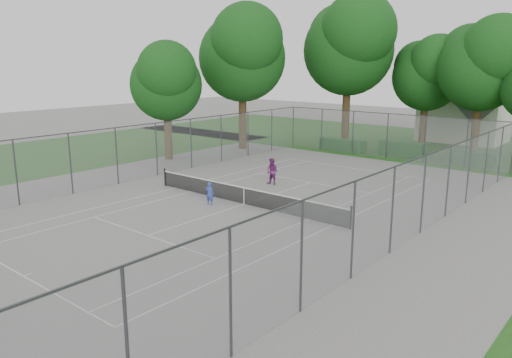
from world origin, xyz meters
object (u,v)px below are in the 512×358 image
Objects in this scene: tennis_net at (244,195)px; house at (465,103)px; girl_player at (210,193)px; woman_player at (272,172)px.

house is at bearing 86.79° from tennis_net.
girl_player is at bearing -95.56° from house.
house is 25.81m from woman_player.
girl_player is 0.75× the size of woman_player.
tennis_net is 1.81m from girl_player.
house is (1.68, 29.86, 3.12)m from tennis_net.
girl_player is (-1.35, -1.20, 0.10)m from tennis_net.
tennis_net is at bearing -156.58° from girl_player.
woman_player is (-3.22, -25.45, -2.81)m from house.
woman_player is at bearing -97.20° from house.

